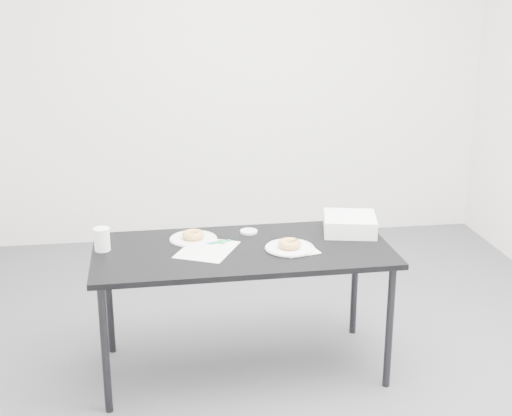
{
  "coord_description": "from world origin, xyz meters",
  "views": [
    {
      "loc": [
        -0.57,
        -3.39,
        1.95
      ],
      "look_at": [
        -0.07,
        0.02,
        0.86
      ],
      "focal_mm": 50.0,
      "sensor_mm": 36.0,
      "label": 1
    }
  ],
  "objects": [
    {
      "name": "napkin",
      "position": [
        0.12,
        -0.14,
        0.68
      ],
      "size": [
        0.21,
        0.21,
        0.0
      ],
      "primitive_type": "cube",
      "rotation": [
        0.0,
        0.0,
        0.24
      ],
      "color": "white",
      "rests_on": "table"
    },
    {
      "name": "plate_far",
      "position": [
        -0.39,
        0.09,
        0.68
      ],
      "size": [
        0.24,
        0.24,
        0.01
      ],
      "primitive_type": "cylinder",
      "color": "white",
      "rests_on": "table"
    },
    {
      "name": "scorecard",
      "position": [
        -0.33,
        -0.07,
        0.68
      ],
      "size": [
        0.36,
        0.39,
        0.0
      ],
      "primitive_type": "cube",
      "rotation": [
        0.0,
        0.0,
        -0.46
      ],
      "color": "white",
      "rests_on": "table"
    },
    {
      "name": "donut_near",
      "position": [
        0.08,
        -0.13,
        0.71
      ],
      "size": [
        0.13,
        0.13,
        0.04
      ],
      "primitive_type": "torus",
      "rotation": [
        0.0,
        0.0,
        0.1
      ],
      "color": "#CE7E41",
      "rests_on": "plate_near"
    },
    {
      "name": "donut_far",
      "position": [
        -0.39,
        0.09,
        0.7
      ],
      "size": [
        0.15,
        0.15,
        0.04
      ],
      "primitive_type": "torus",
      "rotation": [
        0.0,
        0.0,
        0.43
      ],
      "color": "#CE7E41",
      "rests_on": "plate_far"
    },
    {
      "name": "plate_near",
      "position": [
        0.08,
        -0.13,
        0.69
      ],
      "size": [
        0.25,
        0.25,
        0.01
      ],
      "primitive_type": "cylinder",
      "color": "white",
      "rests_on": "napkin"
    },
    {
      "name": "pen",
      "position": [
        -0.27,
        0.01,
        0.69
      ],
      "size": [
        0.14,
        0.05,
        0.01
      ],
      "primitive_type": "cylinder",
      "rotation": [
        0.0,
        1.57,
        0.29
      ],
      "color": "#0B7C64",
      "rests_on": "scorecard"
    },
    {
      "name": "floor",
      "position": [
        0.0,
        0.0,
        0.0
      ],
      "size": [
        4.0,
        4.0,
        0.0
      ],
      "primitive_type": "plane",
      "color": "#49494D",
      "rests_on": "ground"
    },
    {
      "name": "coffee_cup",
      "position": [
        -0.85,
        -0.01,
        0.74
      ],
      "size": [
        0.08,
        0.08,
        0.12
      ],
      "primitive_type": "cylinder",
      "color": "white",
      "rests_on": "table"
    },
    {
      "name": "cup_lid",
      "position": [
        -0.09,
        0.15,
        0.69
      ],
      "size": [
        0.09,
        0.09,
        0.01
      ],
      "primitive_type": "cylinder",
      "color": "white",
      "rests_on": "table"
    },
    {
      "name": "bakery_box",
      "position": [
        0.44,
        0.08,
        0.72
      ],
      "size": [
        0.32,
        0.32,
        0.09
      ],
      "primitive_type": "cube",
      "rotation": [
        0.0,
        0.0,
        -0.21
      ],
      "color": "silver",
      "rests_on": "table"
    },
    {
      "name": "table",
      "position": [
        -0.16,
        -0.07,
        0.63
      ],
      "size": [
        1.5,
        0.72,
        0.68
      ],
      "rotation": [
        0.0,
        0.0,
        0.02
      ],
      "color": "black",
      "rests_on": "floor"
    },
    {
      "name": "logo_patch",
      "position": [
        -0.25,
        0.02,
        0.68
      ],
      "size": [
        0.07,
        0.07,
        0.0
      ],
      "primitive_type": "cube",
      "rotation": [
        0.0,
        0.0,
        -0.46
      ],
      "color": "green",
      "rests_on": "scorecard"
    },
    {
      "name": "wall_back",
      "position": [
        0.0,
        2.0,
        1.35
      ],
      "size": [
        4.0,
        0.02,
        2.7
      ],
      "primitive_type": "cube",
      "color": "silver",
      "rests_on": "floor"
    }
  ]
}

